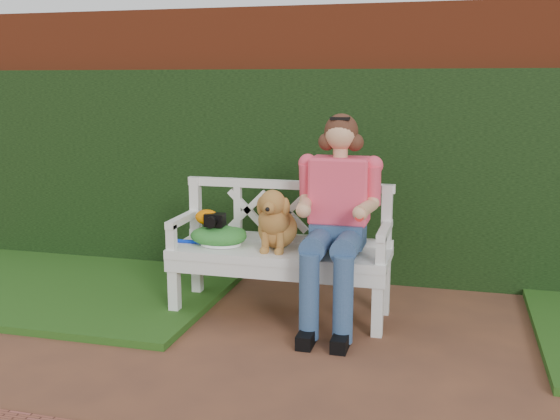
# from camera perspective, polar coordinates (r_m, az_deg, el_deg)

# --- Properties ---
(ground) EXTENTS (60.00, 60.00, 0.00)m
(ground) POSITION_cam_1_polar(r_m,az_deg,el_deg) (3.90, 5.84, -13.29)
(ground) COLOR #523124
(brick_wall) EXTENTS (10.00, 0.30, 2.20)m
(brick_wall) POSITION_cam_1_polar(r_m,az_deg,el_deg) (5.46, 9.27, 5.68)
(brick_wall) COLOR maroon
(brick_wall) RESTS_ON ground
(ivy_hedge) EXTENTS (10.00, 0.18, 1.70)m
(ivy_hedge) POSITION_cam_1_polar(r_m,az_deg,el_deg) (5.27, 8.94, 2.76)
(ivy_hedge) COLOR #203D16
(ivy_hedge) RESTS_ON ground
(grass_left) EXTENTS (2.60, 2.00, 0.05)m
(grass_left) POSITION_cam_1_polar(r_m,az_deg,el_deg) (5.53, -18.04, -6.04)
(grass_left) COLOR #25501A
(grass_left) RESTS_ON ground
(garden_bench) EXTENTS (1.60, 0.66, 0.48)m
(garden_bench) POSITION_cam_1_polar(r_m,az_deg,el_deg) (4.56, 0.00, -6.29)
(garden_bench) COLOR white
(garden_bench) RESTS_ON ground
(seated_woman) EXTENTS (0.65, 0.82, 1.38)m
(seated_woman) POSITION_cam_1_polar(r_m,az_deg,el_deg) (4.34, 5.07, -1.11)
(seated_woman) COLOR #E8495E
(seated_woman) RESTS_ON ground
(dog) EXTENTS (0.30, 0.40, 0.43)m
(dog) POSITION_cam_1_polar(r_m,az_deg,el_deg) (4.44, -0.30, -0.70)
(dog) COLOR #BA7E51
(dog) RESTS_ON garden_bench
(tennis_racket) EXTENTS (0.58, 0.31, 0.03)m
(tennis_racket) POSITION_cam_1_polar(r_m,az_deg,el_deg) (4.60, -5.50, -2.91)
(tennis_racket) COLOR silver
(tennis_racket) RESTS_ON garden_bench
(green_bag) EXTENTS (0.44, 0.36, 0.14)m
(green_bag) POSITION_cam_1_polar(r_m,az_deg,el_deg) (4.60, -5.38, -2.20)
(green_bag) COLOR #1A9227
(green_bag) RESTS_ON garden_bench
(camera_item) EXTENTS (0.14, 0.10, 0.09)m
(camera_item) POSITION_cam_1_polar(r_m,az_deg,el_deg) (4.57, -5.68, -0.86)
(camera_item) COLOR black
(camera_item) RESTS_ON green_bag
(baseball_glove) EXTENTS (0.20, 0.18, 0.11)m
(baseball_glove) POSITION_cam_1_polar(r_m,az_deg,el_deg) (4.62, -6.38, -0.62)
(baseball_glove) COLOR orange
(baseball_glove) RESTS_ON green_bag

